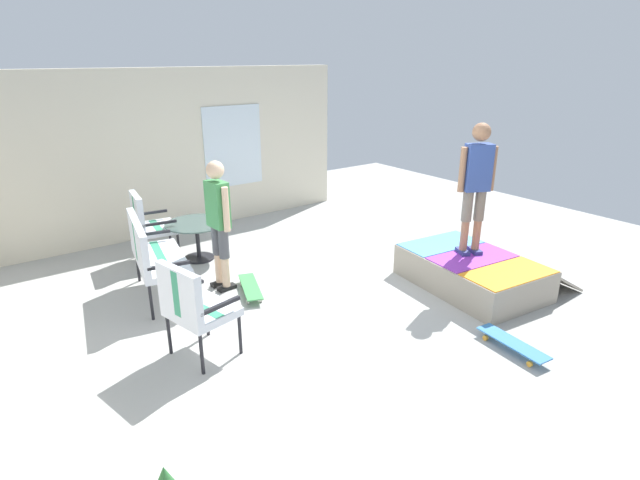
# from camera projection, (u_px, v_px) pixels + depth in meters

# --- Properties ---
(ground_plane) EXTENTS (12.00, 12.00, 0.10)m
(ground_plane) POSITION_uv_depth(u_px,v_px,m) (347.00, 301.00, 6.37)
(ground_plane) COLOR #A8A8A3
(house_facade) EXTENTS (0.23, 6.00, 2.69)m
(house_facade) POSITION_uv_depth(u_px,v_px,m) (183.00, 151.00, 8.48)
(house_facade) COLOR beige
(house_facade) RESTS_ON ground_plane
(skate_ramp) EXTENTS (1.92, 1.89, 0.43)m
(skate_ramp) POSITION_uv_depth(u_px,v_px,m) (473.00, 271.00, 6.58)
(skate_ramp) COLOR gray
(skate_ramp) RESTS_ON ground_plane
(patio_bench) EXTENTS (1.33, 0.77, 1.02)m
(patio_bench) POSITION_uv_depth(u_px,v_px,m) (150.00, 251.00, 6.15)
(patio_bench) COLOR black
(patio_bench) RESTS_ON ground_plane
(patio_chair_near_house) EXTENTS (0.69, 0.63, 1.02)m
(patio_chair_near_house) POSITION_uv_depth(u_px,v_px,m) (147.00, 221.00, 7.29)
(patio_chair_near_house) COLOR black
(patio_chair_near_house) RESTS_ON ground_plane
(patio_chair_by_wall) EXTENTS (0.72, 0.67, 1.02)m
(patio_chair_by_wall) POSITION_uv_depth(u_px,v_px,m) (192.00, 303.00, 4.87)
(patio_chair_by_wall) COLOR black
(patio_chair_by_wall) RESTS_ON ground_plane
(patio_table) EXTENTS (0.90, 0.90, 0.57)m
(patio_table) POSITION_uv_depth(u_px,v_px,m) (197.00, 233.00, 7.40)
(patio_table) COLOR black
(patio_table) RESTS_ON ground_plane
(person_watching) EXTENTS (0.48, 0.26, 1.67)m
(person_watching) POSITION_uv_depth(u_px,v_px,m) (218.00, 216.00, 6.28)
(person_watching) COLOR black
(person_watching) RESTS_ON ground_plane
(person_skater) EXTENTS (0.34, 0.44, 1.68)m
(person_skater) POSITION_uv_depth(u_px,v_px,m) (476.00, 180.00, 6.28)
(person_skater) COLOR navy
(person_skater) RESTS_ON skate_ramp
(skateboard_by_bench) EXTENTS (0.82, 0.46, 0.10)m
(skateboard_by_bench) POSITION_uv_depth(u_px,v_px,m) (250.00, 287.00, 6.43)
(skateboard_by_bench) COLOR #3F8C4C
(skateboard_by_bench) RESTS_ON ground_plane
(skateboard_spare) EXTENTS (0.82, 0.28, 0.10)m
(skateboard_spare) POSITION_uv_depth(u_px,v_px,m) (513.00, 343.00, 5.18)
(skateboard_spare) COLOR #3372B2
(skateboard_spare) RESTS_ON ground_plane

